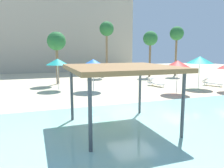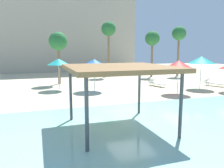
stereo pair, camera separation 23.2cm
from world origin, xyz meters
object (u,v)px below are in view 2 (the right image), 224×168
at_px(palm_tree_1, 152,39).
at_px(beach_umbrella_blue_2, 94,63).
at_px(palm_tree_3, 179,35).
at_px(beach_umbrella_teal_4, 201,60).
at_px(lounge_chair_1, 213,83).
at_px(lounge_chair_0, 156,83).
at_px(palm_tree_2, 58,42).
at_px(shade_pavilion, 119,70).
at_px(beach_umbrella_teal_3, 59,62).
at_px(beach_umbrella_red_0, 179,64).
at_px(palm_tree_0, 109,30).

bearing_deg(palm_tree_1, beach_umbrella_blue_2, -141.55).
bearing_deg(palm_tree_3, palm_tree_1, -179.32).
relative_size(beach_umbrella_blue_2, beach_umbrella_teal_4, 0.93).
height_order(beach_umbrella_blue_2, lounge_chair_1, beach_umbrella_blue_2).
bearing_deg(palm_tree_1, lounge_chair_0, -115.31).
bearing_deg(beach_umbrella_blue_2, palm_tree_2, 115.90).
xyz_separation_m(shade_pavilion, beach_umbrella_teal_3, (-1.57, 11.09, -0.16)).
bearing_deg(palm_tree_3, beach_umbrella_blue_2, -150.60).
relative_size(beach_umbrella_teal_4, palm_tree_3, 0.44).
xyz_separation_m(palm_tree_1, palm_tree_2, (-12.31, -2.67, -0.59)).
bearing_deg(beach_umbrella_teal_3, beach_umbrella_blue_2, -28.50).
bearing_deg(beach_umbrella_teal_3, beach_umbrella_teal_4, -15.77).
distance_m(beach_umbrella_teal_3, lounge_chair_0, 9.52).
bearing_deg(palm_tree_3, palm_tree_2, -170.61).
distance_m(shade_pavilion, beach_umbrella_red_0, 9.63).
bearing_deg(palm_tree_0, beach_umbrella_teal_4, -67.23).
relative_size(shade_pavilion, palm_tree_1, 0.74).
xyz_separation_m(beach_umbrella_teal_3, beach_umbrella_teal_4, (12.38, -3.50, 0.14)).
height_order(beach_umbrella_teal_4, lounge_chair_1, beach_umbrella_teal_4).
height_order(lounge_chair_0, palm_tree_0, palm_tree_0).
distance_m(beach_umbrella_teal_3, palm_tree_0, 11.79).
height_order(beach_umbrella_blue_2, palm_tree_0, palm_tree_0).
xyz_separation_m(beach_umbrella_blue_2, palm_tree_3, (13.93, 7.85, 3.19)).
distance_m(palm_tree_0, palm_tree_3, 9.67).
bearing_deg(lounge_chair_0, palm_tree_2, -132.35).
distance_m(beach_umbrella_blue_2, lounge_chair_1, 12.01).
xyz_separation_m(shade_pavilion, lounge_chair_0, (7.65, 10.09, -2.32)).
xyz_separation_m(beach_umbrella_blue_2, lounge_chair_0, (6.39, 0.53, -2.09)).
relative_size(beach_umbrella_teal_4, palm_tree_0, 0.41).
relative_size(beach_umbrella_red_0, lounge_chair_1, 1.36).
distance_m(beach_umbrella_teal_4, palm_tree_1, 10.02).
distance_m(lounge_chair_0, palm_tree_1, 9.25).
bearing_deg(lounge_chair_0, beach_umbrella_teal_4, 36.81).
bearing_deg(lounge_chair_1, beach_umbrella_teal_3, -123.46).
bearing_deg(palm_tree_3, palm_tree_0, 167.02).
height_order(shade_pavilion, beach_umbrella_red_0, shade_pavilion).
bearing_deg(beach_umbrella_red_0, lounge_chair_0, 86.05).
height_order(beach_umbrella_blue_2, palm_tree_1, palm_tree_1).
bearing_deg(lounge_chair_1, palm_tree_2, -136.78).
bearing_deg(beach_umbrella_red_0, beach_umbrella_blue_2, 151.14).
xyz_separation_m(beach_umbrella_teal_4, palm_tree_3, (4.39, 9.80, 2.99)).
distance_m(beach_umbrella_teal_3, palm_tree_1, 14.33).
bearing_deg(lounge_chair_0, shade_pavilion, -52.14).
bearing_deg(beach_umbrella_teal_4, beach_umbrella_teal_3, 164.23).
distance_m(beach_umbrella_blue_2, palm_tree_1, 12.79).
xyz_separation_m(beach_umbrella_teal_4, palm_tree_1, (0.28, 9.75, 2.28)).
relative_size(beach_umbrella_teal_3, lounge_chair_1, 1.39).
height_order(beach_umbrella_blue_2, palm_tree_3, palm_tree_3).
bearing_deg(shade_pavilion, beach_umbrella_blue_2, 82.45).
xyz_separation_m(lounge_chair_1, palm_tree_1, (-1.95, 8.97, 4.57)).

